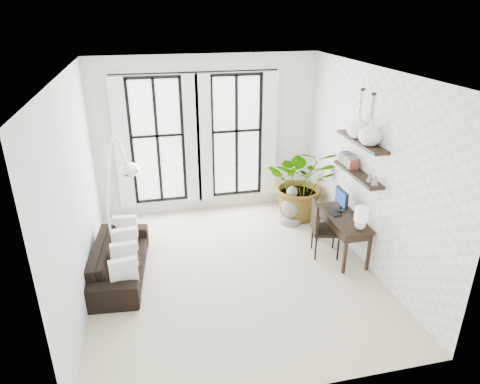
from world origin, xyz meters
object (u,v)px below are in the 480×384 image
object	(u,v)px
plant	(302,182)
desk_chair	(321,225)
arc_lamp	(118,184)
buddha	(291,208)
sofa	(120,259)
desk	(345,220)

from	to	relation	value
plant	desk_chair	size ratio (longest dim) A/B	1.54
arc_lamp	buddha	distance (m)	3.55
plant	buddha	distance (m)	0.56
sofa	arc_lamp	bearing A→B (deg)	-46.24
sofa	buddha	world-z (taller)	buddha
desk_chair	buddha	world-z (taller)	desk_chair
sofa	plant	size ratio (longest dim) A/B	1.26
sofa	arc_lamp	world-z (taller)	arc_lamp
sofa	plant	world-z (taller)	plant
plant	buddha	bearing A→B (deg)	-144.47
desk_chair	buddha	xyz separation A→B (m)	(-0.10, 1.24, -0.24)
sofa	arc_lamp	size ratio (longest dim) A/B	0.85
plant	arc_lamp	world-z (taller)	arc_lamp
plant	desk_chair	world-z (taller)	plant
sofa	desk	size ratio (longest dim) A/B	1.60
plant	desk	size ratio (longest dim) A/B	1.26
sofa	desk	bearing A→B (deg)	-88.38
arc_lamp	buddha	world-z (taller)	arc_lamp
buddha	plant	bearing A→B (deg)	35.53
plant	buddha	world-z (taller)	plant
sofa	desk	xyz separation A→B (m)	(3.75, -0.26, 0.40)
buddha	arc_lamp	bearing A→B (deg)	-162.04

